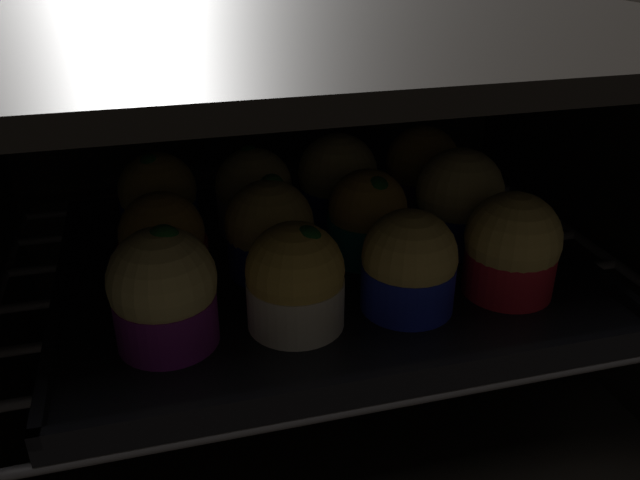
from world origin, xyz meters
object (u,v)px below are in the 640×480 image
object	(u,v)px
baking_tray	(320,268)
muffin_row1_col2	(368,218)
muffin_row1_col1	(270,232)
muffin_row1_col3	(459,201)
muffin_row0_col1	(295,281)
muffin_row0_col2	(409,266)
muffin_row2_col0	(159,200)
muffin_row2_col3	(422,172)
muffin_row2_col1	(254,194)
muffin_row1_col0	(163,244)
muffin_row0_col0	(164,291)
muffin_row2_col2	(338,181)
muffin_row0_col3	(511,248)

from	to	relation	value
baking_tray	muffin_row1_col2	world-z (taller)	muffin_row1_col2
muffin_row1_col1	muffin_row1_col3	bearing A→B (deg)	1.09
muffin_row0_col1	muffin_row1_col1	distance (cm)	8.51
muffin_row0_col2	muffin_row2_col0	distance (cm)	24.88
muffin_row1_col2	muffin_row2_col0	bearing A→B (deg)	153.12
muffin_row2_col0	muffin_row0_col2	bearing A→B (deg)	-45.11
muffin_row2_col3	muffin_row2_col1	bearing A→B (deg)	-179.50
muffin_row1_col1	muffin_row1_col3	xyz separation A→B (cm)	(17.21, 0.33, 0.74)
muffin_row1_col0	muffin_row2_col0	bearing A→B (deg)	89.48
muffin_row1_col2	muffin_row1_col3	xyz separation A→B (cm)	(8.49, -0.12, 0.72)
muffin_row0_col0	muffin_row2_col2	xyz separation A→B (cm)	(17.46, 17.06, -0.12)
muffin_row0_col2	muffin_row2_col1	size ratio (longest dim) A/B	0.97
muffin_row2_col2	muffin_row0_col2	bearing A→B (deg)	-88.26
muffin_row2_col0	muffin_row2_col1	xyz separation A→B (cm)	(8.77, -0.65, -0.10)
muffin_row1_col1	muffin_row1_col2	bearing A→B (deg)	2.92
muffin_row0_col1	muffin_row1_col0	distance (cm)	12.45
muffin_row0_col3	muffin_row1_col0	world-z (taller)	muffin_row0_col3
muffin_row1_col1	muffin_row1_col0	bearing A→B (deg)	178.54
muffin_row1_col2	muffin_row1_col3	bearing A→B (deg)	-0.79
baking_tray	muffin_row2_col1	bearing A→B (deg)	116.32
muffin_row0_col0	muffin_row0_col2	distance (cm)	17.99
muffin_row0_col1	muffin_row2_col1	size ratio (longest dim) A/B	0.99
baking_tray	muffin_row0_col1	world-z (taller)	muffin_row0_col1
muffin_row0_col2	muffin_row2_col1	bearing A→B (deg)	117.37
baking_tray	muffin_row2_col3	world-z (taller)	muffin_row2_col3
muffin_row0_col0	muffin_row1_col0	xyz separation A→B (cm)	(0.34, 8.53, -0.58)
baking_tray	muffin_row1_col1	distance (cm)	6.00
muffin_row1_col1	muffin_row1_col3	size ratio (longest dim) A/B	0.90
muffin_row0_col3	muffin_row0_col0	bearing A→B (deg)	-179.87
muffin_row0_col2	muffin_row1_col0	bearing A→B (deg)	153.93
muffin_row1_col3	muffin_row2_col0	size ratio (longest dim) A/B	1.10
muffin_row2_col0	muffin_row1_col2	bearing A→B (deg)	-26.88
muffin_row1_col2	muffin_row1_col3	distance (cm)	8.52
muffin_row0_col3	muffin_row1_col1	bearing A→B (deg)	154.89
muffin_row2_col1	muffin_row2_col3	size ratio (longest dim) A/B	0.94
baking_tray	muffin_row0_col1	size ratio (longest dim) A/B	5.39
muffin_row1_col3	muffin_row2_col3	world-z (taller)	muffin_row1_col3
muffin_row0_col0	muffin_row1_col3	size ratio (longest dim) A/B	0.98
muffin_row1_col0	muffin_row1_col2	world-z (taller)	muffin_row1_col2
muffin_row2_col3	muffin_row0_col2	bearing A→B (deg)	-115.76
muffin_row1_col2	muffin_row1_col3	size ratio (longest dim) A/B	0.87
muffin_row1_col0	muffin_row2_col0	distance (cm)	9.00
muffin_row0_col1	muffin_row1_col1	size ratio (longest dim) A/B	0.99
muffin_row1_col1	muffin_row2_col2	distance (cm)	12.17
muffin_row0_col3	muffin_row1_col1	size ratio (longest dim) A/B	1.02
muffin_row1_col2	muffin_row0_col3	bearing A→B (deg)	-44.37
muffin_row0_col3	muffin_row1_col3	xyz separation A→B (cm)	(-0.40, 8.58, 0.52)
muffin_row2_col1	muffin_row2_col2	bearing A→B (deg)	1.22
muffin_row1_col2	muffin_row2_col2	size ratio (longest dim) A/B	0.92
muffin_row2_col0	muffin_row0_col3	bearing A→B (deg)	-33.70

